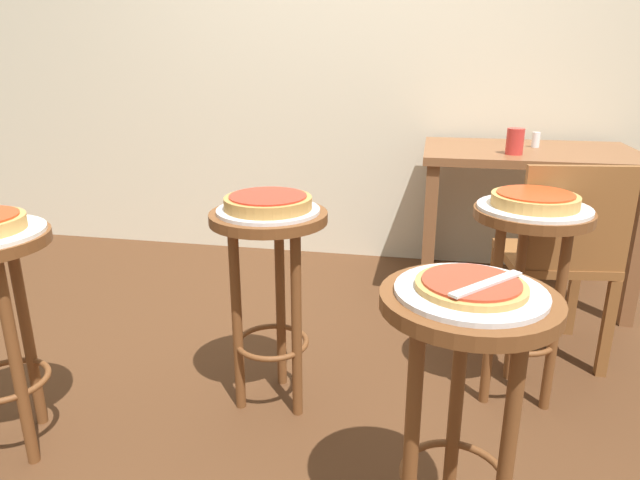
% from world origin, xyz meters
% --- Properties ---
extents(ground_plane, '(6.00, 6.00, 0.00)m').
position_xyz_m(ground_plane, '(0.00, 0.00, 0.00)').
color(ground_plane, '#4C2D19').
extents(back_wall, '(6.00, 0.10, 3.00)m').
position_xyz_m(back_wall, '(0.00, 1.65, 1.50)').
color(back_wall, beige).
rests_on(back_wall, ground_plane).
extents(stool_foreground, '(0.40, 0.40, 0.73)m').
position_xyz_m(stool_foreground, '(0.58, -0.63, 0.54)').
color(stool_foreground, brown).
rests_on(stool_foreground, ground_plane).
extents(serving_plate_foreground, '(0.33, 0.33, 0.01)m').
position_xyz_m(serving_plate_foreground, '(0.58, -0.63, 0.73)').
color(serving_plate_foreground, silver).
rests_on(serving_plate_foreground, stool_foreground).
extents(pizza_foreground, '(0.24, 0.24, 0.02)m').
position_xyz_m(pizza_foreground, '(0.58, -0.63, 0.75)').
color(pizza_foreground, tan).
rests_on(pizza_foreground, serving_plate_foreground).
extents(stool_leftside, '(0.40, 0.40, 0.73)m').
position_xyz_m(stool_leftside, '(-0.04, -0.06, 0.54)').
color(stool_leftside, brown).
rests_on(stool_leftside, ground_plane).
extents(serving_plate_leftside, '(0.35, 0.35, 0.01)m').
position_xyz_m(serving_plate_leftside, '(-0.04, -0.06, 0.73)').
color(serving_plate_leftside, silver).
rests_on(serving_plate_leftside, stool_leftside).
extents(pizza_leftside, '(0.29, 0.29, 0.05)m').
position_xyz_m(pizza_leftside, '(-0.04, -0.06, 0.76)').
color(pizza_leftside, '#B78442').
rests_on(pizza_leftside, serving_plate_leftside).
extents(stool_rear, '(0.40, 0.40, 0.73)m').
position_xyz_m(stool_rear, '(0.83, 0.15, 0.54)').
color(stool_rear, brown).
rests_on(stool_rear, ground_plane).
extents(serving_plate_rear, '(0.38, 0.38, 0.01)m').
position_xyz_m(serving_plate_rear, '(0.83, 0.15, 0.73)').
color(serving_plate_rear, silver).
rests_on(serving_plate_rear, stool_rear).
extents(pizza_rear, '(0.29, 0.29, 0.05)m').
position_xyz_m(pizza_rear, '(0.83, 0.15, 0.76)').
color(pizza_rear, tan).
rests_on(pizza_rear, serving_plate_rear).
extents(dining_table, '(1.04, 0.71, 0.78)m').
position_xyz_m(dining_table, '(0.96, 1.17, 0.66)').
color(dining_table, brown).
rests_on(dining_table, ground_plane).
extents(cup_near_edge, '(0.08, 0.08, 0.12)m').
position_xyz_m(cup_near_edge, '(0.86, 1.00, 0.84)').
color(cup_near_edge, red).
rests_on(cup_near_edge, dining_table).
extents(condiment_shaker, '(0.04, 0.04, 0.08)m').
position_xyz_m(condiment_shaker, '(1.00, 1.24, 0.82)').
color(condiment_shaker, white).
rests_on(condiment_shaker, dining_table).
extents(wooden_chair, '(0.45, 0.45, 0.85)m').
position_xyz_m(wooden_chair, '(1.00, 0.45, 0.47)').
color(wooden_chair, brown).
rests_on(wooden_chair, ground_plane).
extents(pizza_server_knife, '(0.16, 0.18, 0.01)m').
position_xyz_m(pizza_server_knife, '(0.61, -0.65, 0.76)').
color(pizza_server_knife, silver).
rests_on(pizza_server_knife, pizza_foreground).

